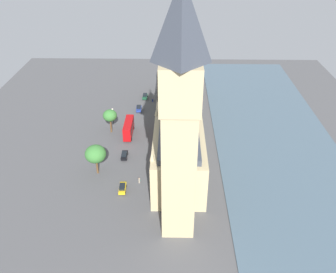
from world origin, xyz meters
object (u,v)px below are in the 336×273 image
object	(u,v)px
car_dark_green_by_river_gate	(145,96)
plane_tree_far_end	(96,154)
street_lamp_leading	(113,113)
plane_tree_kerbside	(110,116)
clock_tower	(179,119)
car_black_opposite_hall	(124,155)
car_yellow_cab_midblock	(122,188)
pedestrian_near_tower	(153,100)
parliament_building	(178,110)
double_decker_bus_under_trees	(129,128)
car_blue_trailing	(139,108)
pedestrian_corner	(139,181)

from	to	relation	value
car_dark_green_by_river_gate	plane_tree_far_end	distance (m)	49.92
car_dark_green_by_river_gate	street_lamp_leading	size ratio (longest dim) A/B	0.70
plane_tree_kerbside	clock_tower	bearing A→B (deg)	117.51
car_black_opposite_hall	plane_tree_kerbside	world-z (taller)	plane_tree_kerbside
car_yellow_cab_midblock	street_lamp_leading	world-z (taller)	street_lamp_leading
plane_tree_far_end	pedestrian_near_tower	bearing A→B (deg)	-105.69
parliament_building	pedestrian_near_tower	distance (m)	24.70
plane_tree_kerbside	street_lamp_leading	distance (m)	5.46
double_decker_bus_under_trees	car_yellow_cab_midblock	distance (m)	28.26
car_dark_green_by_river_gate	car_yellow_cab_midblock	bearing A→B (deg)	88.57
car_blue_trailing	pedestrian_corner	xyz separation A→B (m)	(-3.93, 42.17, -0.14)
car_blue_trailing	clock_tower	bearing A→B (deg)	100.66
car_blue_trailing	pedestrian_near_tower	world-z (taller)	car_blue_trailing
car_dark_green_by_river_gate	plane_tree_far_end	world-z (taller)	plane_tree_far_end
parliament_building	plane_tree_far_end	bearing A→B (deg)	46.68
clock_tower	car_yellow_cab_midblock	size ratio (longest dim) A/B	12.18
car_dark_green_by_river_gate	plane_tree_kerbside	size ratio (longest dim) A/B	0.53
car_black_opposite_hall	parliament_building	bearing A→B (deg)	44.54
plane_tree_far_end	street_lamp_leading	bearing A→B (deg)	-90.62
plane_tree_far_end	plane_tree_kerbside	distance (m)	22.45
parliament_building	clock_tower	size ratio (longest dim) A/B	1.36
pedestrian_near_tower	street_lamp_leading	size ratio (longest dim) A/B	0.26
car_blue_trailing	street_lamp_leading	size ratio (longest dim) A/B	0.70
parliament_building	street_lamp_leading	size ratio (longest dim) A/B	12.14
car_yellow_cab_midblock	pedestrian_near_tower	size ratio (longest dim) A/B	2.84
plane_tree_kerbside	street_lamp_leading	world-z (taller)	plane_tree_kerbside
car_blue_trailing	double_decker_bus_under_trees	size ratio (longest dim) A/B	0.41
clock_tower	double_decker_bus_under_trees	distance (m)	50.53
car_blue_trailing	car_yellow_cab_midblock	world-z (taller)	same
parliament_building	car_dark_green_by_river_gate	bearing A→B (deg)	-62.44
double_decker_bus_under_trees	street_lamp_leading	xyz separation A→B (m)	(6.09, -6.81, 1.68)
clock_tower	plane_tree_far_end	distance (m)	36.95
car_blue_trailing	car_dark_green_by_river_gate	bearing A→B (deg)	-101.11
clock_tower	plane_tree_kerbside	world-z (taller)	clock_tower
car_dark_green_by_river_gate	car_yellow_cab_midblock	size ratio (longest dim) A/B	0.95
car_dark_green_by_river_gate	street_lamp_leading	distance (m)	23.30
car_yellow_cab_midblock	plane_tree_kerbside	world-z (taller)	plane_tree_kerbside
clock_tower	plane_tree_kerbside	xyz separation A→B (m)	(21.96, -42.17, -22.19)
plane_tree_far_end	plane_tree_kerbside	bearing A→B (deg)	-90.78
clock_tower	car_yellow_cab_midblock	distance (m)	33.35
street_lamp_leading	car_yellow_cab_midblock	bearing A→B (deg)	102.31
car_black_opposite_hall	street_lamp_leading	distance (m)	21.16
street_lamp_leading	plane_tree_far_end	bearing A→B (deg)	89.38
parliament_building	car_black_opposite_hall	world-z (taller)	parliament_building
parliament_building	car_dark_green_by_river_gate	size ratio (longest dim) A/B	17.43
car_yellow_cab_midblock	pedestrian_near_tower	distance (m)	53.11
plane_tree_kerbside	double_decker_bus_under_trees	bearing A→B (deg)	164.66
clock_tower	plane_tree_kerbside	distance (m)	52.47
car_black_opposite_hall	street_lamp_leading	bearing A→B (deg)	106.49
car_blue_trailing	parliament_building	bearing A→B (deg)	132.33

